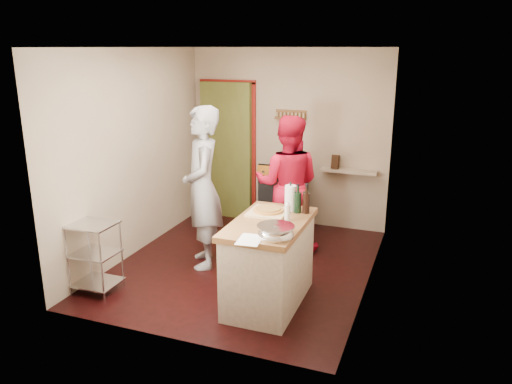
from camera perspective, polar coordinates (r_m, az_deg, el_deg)
floor at (r=6.27m, az=-1.30°, el=-8.31°), size 3.50×3.50×0.00m
back_wall at (r=7.73m, az=-0.88°, el=5.29°), size 3.00×0.44×2.60m
left_wall at (r=6.54m, az=-13.72°, el=4.29°), size 0.04×3.50×2.60m
right_wall at (r=5.48m, az=13.35°, el=2.04°), size 0.04×3.50×2.60m
ceiling at (r=5.70m, az=-1.47°, el=16.31°), size 3.00×3.50×0.02m
stove at (r=7.35m, az=3.13°, el=-0.81°), size 0.60×0.63×1.00m
wire_shelving at (r=5.74m, az=-17.96°, el=-6.75°), size 0.48×0.40×0.80m
island at (r=5.21m, az=1.56°, el=-7.81°), size 0.72×1.31×1.22m
person_stripe at (r=6.00m, az=-6.13°, el=0.44°), size 0.76×0.85×1.96m
person_red at (r=6.47m, az=3.61°, el=0.90°), size 0.96×0.80×1.79m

